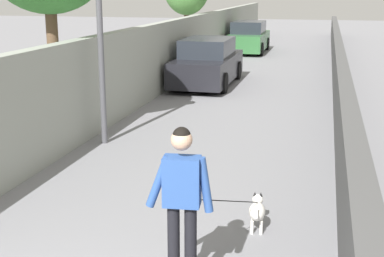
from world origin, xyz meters
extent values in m
plane|color=gray|center=(14.00, 0.00, 0.00)|extent=(80.00, 80.00, 0.00)
cube|color=#999E93|center=(12.00, 2.69, 1.06)|extent=(48.00, 0.30, 2.13)
cube|color=#4C4C4C|center=(12.00, -2.69, 0.63)|extent=(48.00, 0.30, 1.26)
cylinder|color=brown|center=(19.00, 3.39, 1.31)|extent=(0.22, 0.22, 2.61)
cylinder|color=brown|center=(7.50, 3.38, 1.51)|extent=(0.25, 0.25, 3.01)
cylinder|color=#4C4C51|center=(7.15, 2.14, 1.99)|extent=(0.12, 0.12, 3.98)
cylinder|color=black|center=(2.00, -0.81, 0.53)|extent=(0.14, 0.14, 0.90)
cylinder|color=black|center=(2.02, -0.99, 0.53)|extent=(0.14, 0.14, 0.90)
cube|color=#2D5199|center=(2.01, -0.90, 1.24)|extent=(0.26, 0.40, 0.52)
cylinder|color=#2D5199|center=(1.99, -0.66, 1.23)|extent=(0.12, 0.29, 0.58)
cylinder|color=#2D5199|center=(2.04, -1.14, 1.22)|extent=(0.11, 0.18, 0.59)
sphere|color=tan|center=(2.01, -0.90, 1.68)|extent=(0.22, 0.22, 0.22)
sphere|color=black|center=(2.01, -0.90, 1.72)|extent=(0.19, 0.19, 0.19)
ellipsoid|color=white|center=(3.69, -1.49, 0.27)|extent=(0.40, 0.26, 0.22)
sphere|color=white|center=(3.94, -1.46, 0.34)|extent=(0.15, 0.15, 0.15)
cone|color=black|center=(3.94, -1.42, 0.42)|extent=(0.05, 0.05, 0.06)
cone|color=black|center=(3.94, -1.50, 0.42)|extent=(0.05, 0.05, 0.06)
cylinder|color=white|center=(3.81, -1.42, 0.09)|extent=(0.04, 0.04, 0.18)
cylinder|color=white|center=(3.82, -1.53, 0.09)|extent=(0.04, 0.04, 0.18)
cylinder|color=white|center=(3.56, -1.44, 0.09)|extent=(0.04, 0.04, 0.18)
cylinder|color=white|center=(3.57, -1.56, 0.09)|extent=(0.04, 0.04, 0.18)
cylinder|color=white|center=(3.45, -1.51, 0.35)|extent=(0.14, 0.04, 0.13)
cylinder|color=black|center=(2.85, -1.19, 0.73)|extent=(1.68, 0.60, 0.66)
cube|color=black|center=(14.54, 1.54, 0.56)|extent=(4.38, 1.70, 0.80)
cube|color=#262B33|center=(14.54, 1.54, 1.24)|extent=(2.28, 1.50, 0.60)
cylinder|color=black|center=(15.90, 2.33, 0.32)|extent=(0.64, 0.22, 0.64)
cylinder|color=black|center=(15.90, 0.75, 0.32)|extent=(0.64, 0.22, 0.64)
cylinder|color=black|center=(13.18, 2.33, 0.32)|extent=(0.64, 0.22, 0.64)
cylinder|color=black|center=(13.18, 0.75, 0.32)|extent=(0.64, 0.22, 0.64)
cube|color=#336B38|center=(24.22, 1.54, 0.56)|extent=(4.27, 1.70, 0.80)
cube|color=#262B33|center=(24.22, 1.54, 1.24)|extent=(2.22, 1.50, 0.60)
cylinder|color=black|center=(25.54, 2.33, 0.32)|extent=(0.64, 0.22, 0.64)
cylinder|color=black|center=(25.54, 0.75, 0.32)|extent=(0.64, 0.22, 0.64)
cylinder|color=black|center=(22.89, 2.33, 0.32)|extent=(0.64, 0.22, 0.64)
cylinder|color=black|center=(22.89, 0.75, 0.32)|extent=(0.64, 0.22, 0.64)
camera|label=1|loc=(-3.01, -2.24, 3.15)|focal=50.69mm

